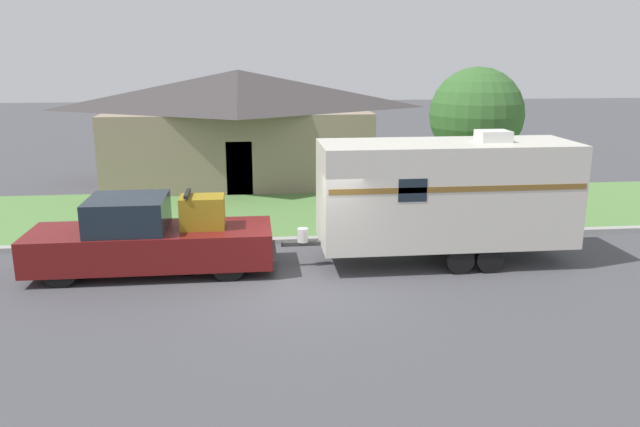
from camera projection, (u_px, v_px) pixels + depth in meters
name	position (u px, v px, depth m)	size (l,w,h in m)	color
ground_plane	(313.00, 289.00, 14.63)	(120.00, 120.00, 0.00)	#47474C
curb_strip	(300.00, 240.00, 18.22)	(80.00, 0.30, 0.14)	#999993
lawn_strip	(292.00, 211.00, 21.75)	(80.00, 7.00, 0.03)	#568442
house_across_street	(239.00, 124.00, 26.60)	(11.47, 6.73, 4.70)	gray
pickup_truck	(150.00, 239.00, 15.55)	(6.08, 1.98, 2.04)	black
travel_trailer	(446.00, 193.00, 16.11)	(7.54, 2.23, 3.45)	black
mailbox	(373.00, 199.00, 19.19)	(0.48, 0.20, 1.31)	brown
tree_in_yard	(476.00, 115.00, 21.10)	(3.17, 3.17, 4.94)	brown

